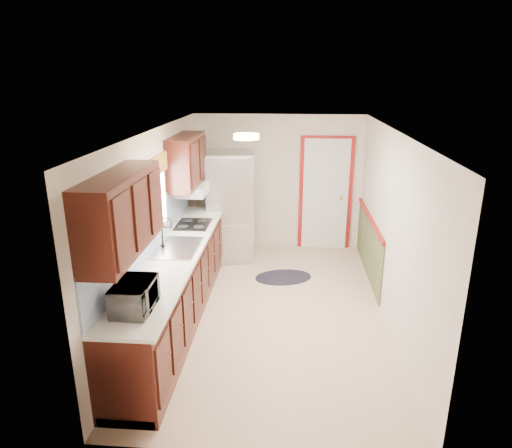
# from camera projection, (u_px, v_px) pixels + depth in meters

# --- Properties ---
(room_shell) EXTENTS (3.20, 5.20, 2.52)m
(room_shell) POSITION_uv_depth(u_px,v_px,m) (272.00, 226.00, 5.83)
(room_shell) COLOR beige
(room_shell) RESTS_ON ground
(kitchen_run) EXTENTS (0.63, 4.00, 2.20)m
(kitchen_run) POSITION_uv_depth(u_px,v_px,m) (173.00, 260.00, 5.77)
(kitchen_run) COLOR #38120C
(kitchen_run) RESTS_ON ground
(back_wall_trim) EXTENTS (1.12, 2.30, 2.08)m
(back_wall_trim) POSITION_uv_depth(u_px,v_px,m) (334.00, 205.00, 7.95)
(back_wall_trim) COLOR maroon
(back_wall_trim) RESTS_ON ground
(ceiling_fixture) EXTENTS (0.30, 0.30, 0.06)m
(ceiling_fixture) POSITION_uv_depth(u_px,v_px,m) (246.00, 137.00, 5.30)
(ceiling_fixture) COLOR #FFD88C
(ceiling_fixture) RESTS_ON room_shell
(microwave) EXTENTS (0.28, 0.51, 0.34)m
(microwave) POSITION_uv_depth(u_px,v_px,m) (134.00, 293.00, 4.24)
(microwave) COLOR white
(microwave) RESTS_ON kitchen_run
(refrigerator) EXTENTS (0.85, 0.81, 1.84)m
(refrigerator) POSITION_uv_depth(u_px,v_px,m) (231.00, 206.00, 7.73)
(refrigerator) COLOR #B7B7BC
(refrigerator) RESTS_ON ground
(rug) EXTENTS (1.01, 0.78, 0.01)m
(rug) POSITION_uv_depth(u_px,v_px,m) (283.00, 277.00, 7.19)
(rug) COLOR black
(rug) RESTS_ON ground
(cooktop) EXTENTS (0.48, 0.57, 0.02)m
(cooktop) POSITION_uv_depth(u_px,v_px,m) (193.00, 224.00, 6.71)
(cooktop) COLOR black
(cooktop) RESTS_ON kitchen_run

